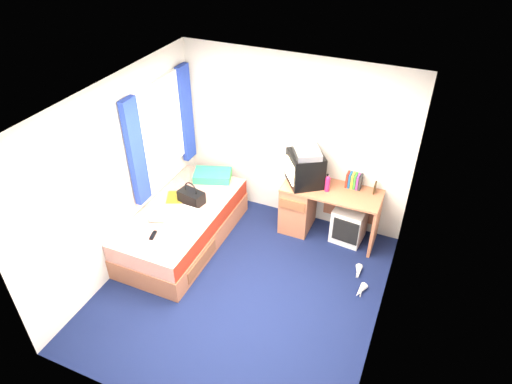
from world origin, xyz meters
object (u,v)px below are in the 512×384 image
at_px(vcr, 307,151).
at_px(water_bottle, 158,220).
at_px(aerosol_can, 327,181).
at_px(towel, 189,216).
at_px(colour_swatch_fan, 166,234).
at_px(picture_frame, 375,188).
at_px(handbag, 191,197).
at_px(crt_tv, 305,169).
at_px(storage_cube, 349,224).
at_px(white_heels, 359,281).
at_px(magazine, 175,197).
at_px(bed, 183,226).
at_px(desk, 311,205).
at_px(pillow, 213,175).
at_px(pink_water_bottle, 327,185).
at_px(remote_control, 153,235).

distance_m(vcr, water_bottle, 2.09).
height_order(vcr, aerosol_can, vcr).
height_order(aerosol_can, towel, aerosol_can).
bearing_deg(colour_swatch_fan, towel, 73.01).
distance_m(picture_frame, handbag, 2.41).
bearing_deg(crt_tv, storage_cube, 54.54).
height_order(crt_tv, towel, crt_tv).
relative_size(handbag, white_heels, 0.70).
bearing_deg(magazine, colour_swatch_fan, -66.65).
bearing_deg(white_heels, crt_tv, 142.69).
height_order(crt_tv, water_bottle, crt_tv).
bearing_deg(magazine, handbag, -0.61).
bearing_deg(storage_cube, towel, -143.89).
height_order(bed, colour_swatch_fan, colour_swatch_fan).
bearing_deg(aerosol_can, storage_cube, -3.22).
height_order(aerosol_can, water_bottle, aerosol_can).
distance_m(picture_frame, aerosol_can, 0.62).
relative_size(desk, water_bottle, 6.50).
xyz_separation_m(bed, pillow, (0.03, 0.82, 0.33)).
xyz_separation_m(bed, pink_water_bottle, (1.70, 0.88, 0.58)).
distance_m(picture_frame, white_heels, 1.22).
height_order(bed, aerosol_can, aerosol_can).
relative_size(aerosol_can, handbag, 0.47).
bearing_deg(bed, remote_control, -93.91).
relative_size(storage_cube, crt_tv, 0.84).
bearing_deg(colour_swatch_fan, water_bottle, 141.43).
relative_size(storage_cube, aerosol_can, 2.90).
distance_m(storage_cube, aerosol_can, 0.69).
distance_m(picture_frame, colour_swatch_fan, 2.73).
relative_size(bed, towel, 6.47).
bearing_deg(picture_frame, pillow, -174.07).
distance_m(water_bottle, white_heels, 2.63).
height_order(handbag, white_heels, handbag).
height_order(vcr, colour_swatch_fan, vcr).
distance_m(bed, white_heels, 2.41).
bearing_deg(remote_control, vcr, 32.82).
bearing_deg(remote_control, handbag, 69.20).
bearing_deg(desk, magazine, -156.56).
bearing_deg(bed, colour_swatch_fan, -80.33).
bearing_deg(handbag, picture_frame, 33.16).
bearing_deg(pink_water_bottle, colour_swatch_fan, -139.06).
height_order(aerosol_can, magazine, aerosol_can).
distance_m(desk, towel, 1.69).
bearing_deg(colour_swatch_fan, remote_control, -149.64).
xyz_separation_m(picture_frame, aerosol_can, (-0.61, -0.13, 0.02)).
height_order(crt_tv, magazine, crt_tv).
bearing_deg(pillow, desk, 4.86).
bearing_deg(desk, remote_control, -134.83).
relative_size(desk, remote_control, 8.13).
bearing_deg(towel, pink_water_bottle, 34.27).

